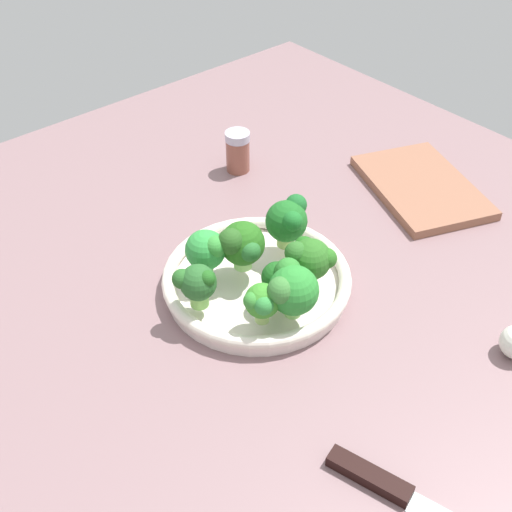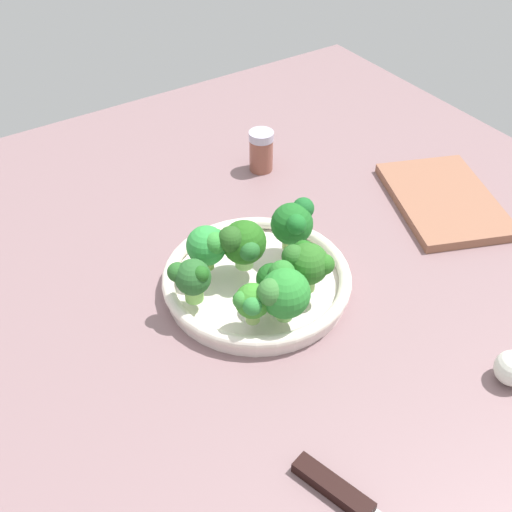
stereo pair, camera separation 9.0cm
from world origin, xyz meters
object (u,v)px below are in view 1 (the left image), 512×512
(bowl, at_px, (256,281))
(broccoli_floret_1, at_px, (309,258))
(broccoli_floret_7, at_px, (278,280))
(cutting_board, at_px, (421,187))
(knife, at_px, (410,499))
(broccoli_floret_5, at_px, (292,289))
(broccoli_floret_6, at_px, (197,283))
(broccoli_floret_4, at_px, (207,249))
(broccoli_floret_0, at_px, (242,244))
(pepper_shaker, at_px, (238,151))
(broccoli_floret_3, at_px, (288,220))
(broccoli_floret_2, at_px, (261,302))

(bowl, distance_m, broccoli_floret_1, 0.10)
(broccoli_floret_7, relative_size, cutting_board, 0.24)
(cutting_board, bearing_deg, broccoli_floret_1, 101.09)
(knife, bearing_deg, broccoli_floret_5, -15.28)
(broccoli_floret_5, xyz_separation_m, broccoli_floret_6, (0.09, 0.08, -0.01))
(broccoli_floret_6, height_order, cutting_board, broccoli_floret_6)
(broccoli_floret_4, distance_m, knife, 0.41)
(broccoli_floret_5, height_order, broccoli_floret_6, broccoli_floret_5)
(broccoli_floret_0, xyz_separation_m, pepper_shaker, (0.24, -0.19, -0.04))
(broccoli_floret_5, distance_m, cutting_board, 0.41)
(broccoli_floret_1, relative_size, knife, 0.28)
(broccoli_floret_5, distance_m, pepper_shaker, 0.41)
(broccoli_floret_6, bearing_deg, broccoli_floret_4, -49.00)
(broccoli_floret_1, height_order, pepper_shaker, broccoli_floret_1)
(broccoli_floret_1, distance_m, pepper_shaker, 0.36)
(broccoli_floret_3, height_order, broccoli_floret_7, broccoli_floret_3)
(broccoli_floret_2, height_order, broccoli_floret_5, broccoli_floret_5)
(broccoli_floret_5, xyz_separation_m, broccoli_floret_7, (0.03, -0.00, -0.01))
(pepper_shaker, bearing_deg, cutting_board, -142.52)
(broccoli_floret_0, xyz_separation_m, broccoli_floret_6, (-0.02, 0.09, -0.01))
(bowl, relative_size, broccoli_floret_1, 3.64)
(pepper_shaker, bearing_deg, broccoli_floret_4, 133.11)
(broccoli_floret_0, distance_m, broccoli_floret_6, 0.09)
(broccoli_floret_1, xyz_separation_m, broccoli_floret_4, (0.11, 0.09, -0.00))
(bowl, bearing_deg, broccoli_floret_0, 24.96)
(broccoli_floret_2, distance_m, broccoli_floret_6, 0.09)
(broccoli_floret_0, bearing_deg, knife, 167.76)
(broccoli_floret_2, bearing_deg, broccoli_floret_5, -108.93)
(bowl, relative_size, broccoli_floret_6, 4.24)
(broccoli_floret_2, relative_size, pepper_shaker, 0.77)
(broccoli_floret_4, distance_m, broccoli_floret_6, 0.07)
(broccoli_floret_1, bearing_deg, broccoli_floret_4, 39.65)
(broccoli_floret_1, bearing_deg, broccoli_floret_6, 65.14)
(broccoli_floret_7, height_order, cutting_board, broccoli_floret_7)
(knife, relative_size, cutting_board, 1.11)
(broccoli_floret_2, xyz_separation_m, broccoli_floret_5, (-0.01, -0.04, 0.01))
(bowl, relative_size, broccoli_floret_4, 3.95)
(broccoli_floret_0, relative_size, broccoli_floret_1, 1.03)
(pepper_shaker, bearing_deg, knife, 156.21)
(knife, bearing_deg, broccoli_floret_2, -6.82)
(broccoli_floret_3, relative_size, cutting_board, 0.32)
(broccoli_floret_1, distance_m, broccoli_floret_3, 0.09)
(broccoli_floret_4, bearing_deg, broccoli_floret_2, 176.51)
(broccoli_floret_2, xyz_separation_m, cutting_board, (0.08, -0.44, -0.06))
(broccoli_floret_4, height_order, knife, broccoli_floret_4)
(broccoli_floret_1, distance_m, broccoli_floret_6, 0.15)
(broccoli_floret_2, bearing_deg, broccoli_floret_7, -67.37)
(broccoli_floret_6, distance_m, knife, 0.36)
(broccoli_floret_6, bearing_deg, broccoli_floret_5, -138.43)
(broccoli_floret_1, bearing_deg, pepper_shaker, -23.51)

